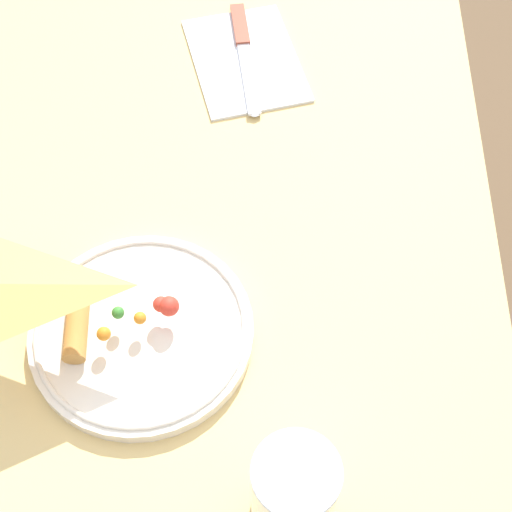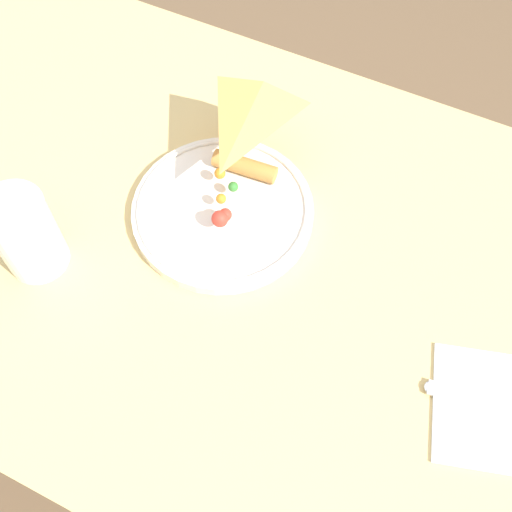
{
  "view_description": "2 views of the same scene",
  "coord_description": "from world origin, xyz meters",
  "px_view_note": "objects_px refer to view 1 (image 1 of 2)",
  "views": [
    {
      "loc": [
        0.38,
        0.09,
        1.53
      ],
      "look_at": [
        -0.07,
        0.08,
        0.83
      ],
      "focal_mm": 55.0,
      "sensor_mm": 36.0,
      "label": 1
    },
    {
      "loc": [
        -0.24,
        0.36,
        1.49
      ],
      "look_at": [
        -0.08,
        0.02,
        0.82
      ],
      "focal_mm": 45.0,
      "sensor_mm": 36.0,
      "label": 2
    }
  ],
  "objects_px": {
    "napkin_folded": "(245,60)",
    "butter_knife": "(244,52)",
    "milk_glass": "(294,495)",
    "dining_table": "(188,380)",
    "plate_pizza": "(141,327)"
  },
  "relations": [
    {
      "from": "napkin_folded",
      "to": "butter_knife",
      "type": "bearing_deg",
      "value": -170.99
    },
    {
      "from": "milk_glass",
      "to": "dining_table",
      "type": "bearing_deg",
      "value": -146.17
    },
    {
      "from": "dining_table",
      "to": "plate_pizza",
      "type": "bearing_deg",
      "value": -94.99
    },
    {
      "from": "milk_glass",
      "to": "butter_knife",
      "type": "height_order",
      "value": "milk_glass"
    },
    {
      "from": "butter_knife",
      "to": "milk_glass",
      "type": "bearing_deg",
      "value": -2.51
    },
    {
      "from": "dining_table",
      "to": "butter_knife",
      "type": "height_order",
      "value": "butter_knife"
    },
    {
      "from": "plate_pizza",
      "to": "dining_table",
      "type": "bearing_deg",
      "value": 85.01
    },
    {
      "from": "butter_knife",
      "to": "plate_pizza",
      "type": "bearing_deg",
      "value": -21.09
    },
    {
      "from": "milk_glass",
      "to": "plate_pizza",
      "type": "bearing_deg",
      "value": -138.57
    },
    {
      "from": "plate_pizza",
      "to": "napkin_folded",
      "type": "bearing_deg",
      "value": 167.37
    },
    {
      "from": "dining_table",
      "to": "milk_glass",
      "type": "distance_m",
      "value": 0.27
    },
    {
      "from": "dining_table",
      "to": "napkin_folded",
      "type": "height_order",
      "value": "napkin_folded"
    },
    {
      "from": "dining_table",
      "to": "plate_pizza",
      "type": "height_order",
      "value": "plate_pizza"
    },
    {
      "from": "milk_glass",
      "to": "napkin_folded",
      "type": "height_order",
      "value": "milk_glass"
    },
    {
      "from": "plate_pizza",
      "to": "milk_glass",
      "type": "xyz_separation_m",
      "value": [
        0.18,
        0.16,
        0.04
      ]
    }
  ]
}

